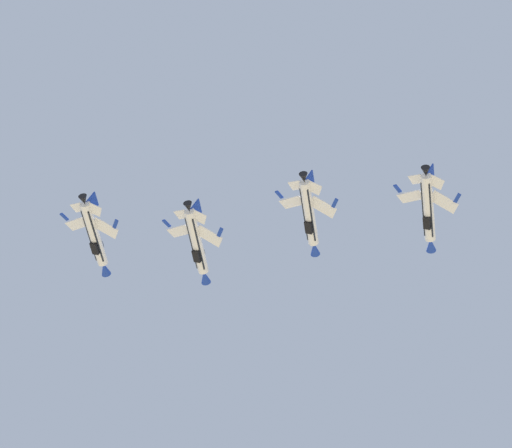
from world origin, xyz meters
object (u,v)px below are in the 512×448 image
Objects in this scene: fighter_jet_lead at (95,235)px; fighter_jet_right_wing at (309,214)px; fighter_jet_left_wing at (197,243)px; fighter_jet_left_outer at (428,209)px.

fighter_jet_lead reaches higher than fighter_jet_right_wing.
fighter_jet_left_wing is (16.43, 1.08, -3.34)m from fighter_jet_lead.
fighter_jet_left_wing is 35.98m from fighter_jet_left_outer.
fighter_jet_lead is 16.80m from fighter_jet_left_wing.
fighter_jet_lead is 52.48m from fighter_jet_left_outer.
fighter_jet_left_wing is at bearing 178.08° from fighter_jet_left_outer.
fighter_jet_left_outer is (52.36, -0.80, -3.44)m from fighter_jet_lead.
fighter_jet_left_wing is 1.00× the size of fighter_jet_right_wing.
fighter_jet_left_outer is at bearing -2.61° from fighter_jet_right_wing.
fighter_jet_left_outer is (18.14, -1.17, -3.49)m from fighter_jet_right_wing.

